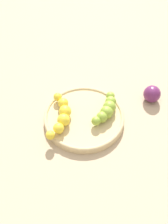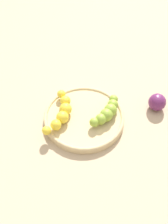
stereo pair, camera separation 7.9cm
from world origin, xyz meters
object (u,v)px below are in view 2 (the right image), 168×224
at_px(plum_purple, 157,102).
at_px(fruit_bowl, 84,118).
at_px(banana_yellow, 61,113).
at_px(banana_green, 107,112).

bearing_deg(plum_purple, fruit_bowl, -129.03).
distance_m(banana_yellow, plum_purple, 0.28).
bearing_deg(plum_purple, banana_yellow, -131.49).
relative_size(fruit_bowl, banana_yellow, 1.54).
distance_m(fruit_bowl, banana_green, 0.07).
xyz_separation_m(fruit_bowl, banana_yellow, (-0.05, -0.04, 0.02)).
bearing_deg(fruit_bowl, banana_yellow, -140.02).
relative_size(banana_green, plum_purple, 2.48).
bearing_deg(banana_green, plum_purple, 52.13).
xyz_separation_m(fruit_bowl, banana_green, (0.05, 0.04, 0.03)).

